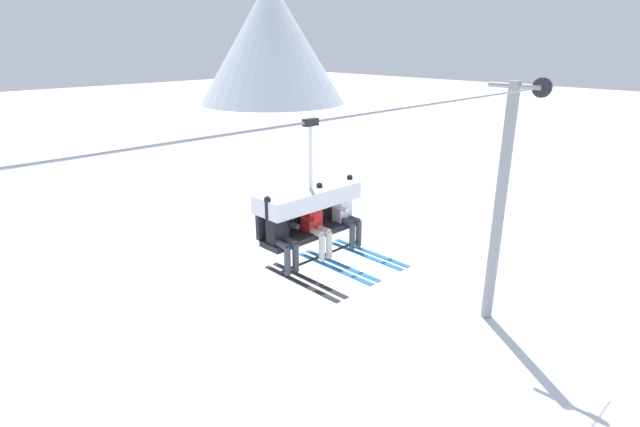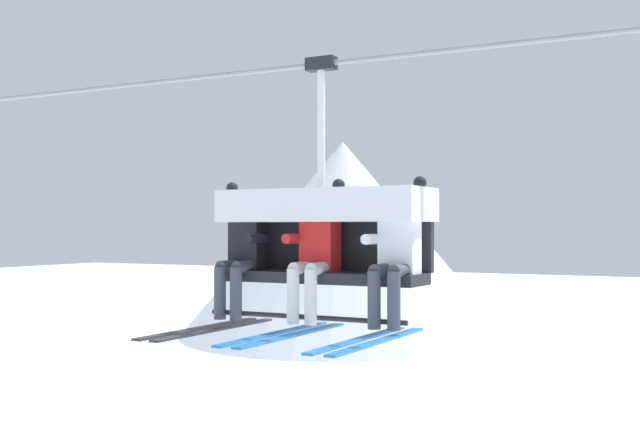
# 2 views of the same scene
# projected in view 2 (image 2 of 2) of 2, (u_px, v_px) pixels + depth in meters

# --- Properties ---
(mountain_peak_west) EXTENTS (18.72, 18.72, 11.15)m
(mountain_peak_west) POSITION_uv_depth(u_px,v_px,m) (343.00, 238.00, 46.08)
(mountain_peak_west) COLOR silver
(mountain_peak_west) RESTS_ON ground_plane
(lift_cable) EXTENTS (17.64, 0.05, 0.05)m
(lift_cable) POSITION_uv_depth(u_px,v_px,m) (437.00, 51.00, 6.77)
(lift_cable) COLOR gray
(chairlift_chair) EXTENTS (1.97, 0.74, 2.35)m
(chairlift_chair) POSITION_uv_depth(u_px,v_px,m) (325.00, 221.00, 7.33)
(chairlift_chair) COLOR #232328
(skier_black) EXTENTS (0.48, 1.70, 1.34)m
(skier_black) POSITION_uv_depth(u_px,v_px,m) (241.00, 251.00, 7.50)
(skier_black) COLOR black
(skier_red) EXTENTS (0.48, 1.70, 1.34)m
(skier_red) POSITION_uv_depth(u_px,v_px,m) (314.00, 252.00, 7.14)
(skier_red) COLOR red
(skier_white) EXTENTS (0.48, 1.70, 1.34)m
(skier_white) POSITION_uv_depth(u_px,v_px,m) (395.00, 253.00, 6.77)
(skier_white) COLOR silver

